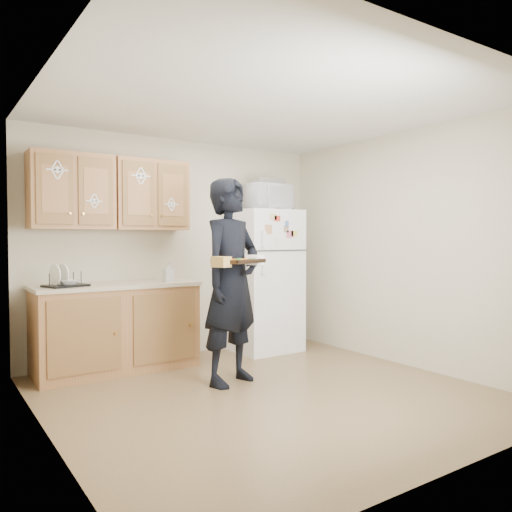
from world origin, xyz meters
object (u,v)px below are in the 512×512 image
object	(u,v)px
baking_tray	(239,262)
microwave	(266,197)
refrigerator	(264,280)
dish_rack	(66,279)
person	(232,281)

from	to	relation	value
baking_tray	microwave	distance (m)	1.81
refrigerator	dish_rack	world-z (taller)	refrigerator
refrigerator	microwave	world-z (taller)	microwave
baking_tray	microwave	xyz separation A→B (m)	(1.15, 1.21, 0.70)
baking_tray	dish_rack	size ratio (longest dim) A/B	1.12
refrigerator	person	bearing A→B (deg)	-136.94
refrigerator	dish_rack	xyz separation A→B (m)	(-2.31, -0.03, 0.12)
refrigerator	baking_tray	distance (m)	1.73
person	microwave	size ratio (longest dim) A/B	3.47
refrigerator	microwave	size ratio (longest dim) A/B	3.07
microwave	refrigerator	bearing A→B (deg)	89.47
refrigerator	dish_rack	size ratio (longest dim) A/B	4.67
refrigerator	person	xyz separation A→B (m)	(-1.04, -0.97, 0.11)
microwave	baking_tray	bearing A→B (deg)	-137.87
person	baking_tray	distance (m)	0.36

